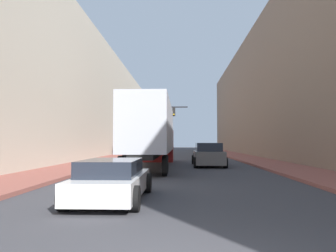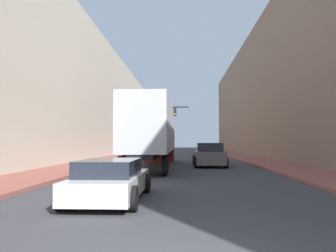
{
  "view_description": "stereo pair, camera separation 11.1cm",
  "coord_description": "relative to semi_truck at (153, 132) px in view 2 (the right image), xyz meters",
  "views": [
    {
      "loc": [
        0.08,
        -3.83,
        1.71
      ],
      "look_at": [
        -0.55,
        12.31,
        2.48
      ],
      "focal_mm": 35.0,
      "sensor_mm": 36.0,
      "label": 1
    },
    {
      "loc": [
        0.19,
        -3.82,
        1.71
      ],
      "look_at": [
        -0.55,
        12.31,
        2.48
      ],
      "focal_mm": 35.0,
      "sensor_mm": 36.0,
      "label": 2
    }
  ],
  "objects": [
    {
      "name": "building_left",
      "position": [
        -9.45,
        11.73,
        4.14
      ],
      "size": [
        6.0,
        80.0,
        13.02
      ],
      "color": "#BCB29E",
      "rests_on": "ground"
    },
    {
      "name": "traffic_signal_gantry",
      "position": [
        -1.51,
        12.1,
        1.66
      ],
      "size": [
        5.88,
        0.35,
        5.64
      ],
      "color": "black",
      "rests_on": "ground"
    },
    {
      "name": "semi_truck",
      "position": [
        0.0,
        0.0,
        0.0
      ],
      "size": [
        2.51,
        14.27,
        4.17
      ],
      "color": "#B2B7C1",
      "rests_on": "ground"
    },
    {
      "name": "building_right",
      "position": [
        13.1,
        11.73,
        5.03
      ],
      "size": [
        6.0,
        80.0,
        14.8
      ],
      "color": "#846B56",
      "rests_on": "ground"
    },
    {
      "name": "sidewalk_left",
      "position": [
        -4.87,
        11.73,
        -2.3
      ],
      "size": [
        3.16,
        80.0,
        0.15
      ],
      "color": "brown",
      "rests_on": "ground"
    },
    {
      "name": "sedan_car",
      "position": [
        -0.1,
        -12.56,
        -1.79
      ],
      "size": [
        1.98,
        4.37,
        1.19
      ],
      "color": "silver",
      "rests_on": "ground"
    },
    {
      "name": "suv_car",
      "position": [
        3.82,
        0.98,
        -1.6
      ],
      "size": [
        2.17,
        4.93,
        1.63
      ],
      "color": "slate",
      "rests_on": "ground"
    },
    {
      "name": "sidewalk_right",
      "position": [
        8.52,
        11.73,
        -2.3
      ],
      "size": [
        3.16,
        80.0,
        0.15
      ],
      "color": "brown",
      "rests_on": "ground"
    }
  ]
}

